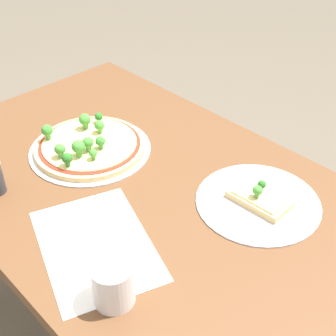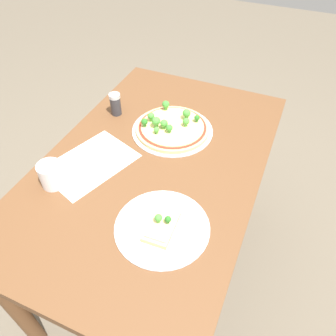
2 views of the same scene
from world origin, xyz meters
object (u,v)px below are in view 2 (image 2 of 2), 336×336
(dining_table, at_px, (154,180))
(pizza_tray_whole, at_px, (172,127))
(pizza_tray_slice, at_px, (162,226))
(condiment_shaker, at_px, (115,104))
(drinking_cup, at_px, (51,175))

(dining_table, xyz_separation_m, pizza_tray_whole, (0.19, 0.01, 0.12))
(pizza_tray_slice, bearing_deg, condiment_shaker, 42.22)
(dining_table, height_order, condiment_shaker, condiment_shaker)
(pizza_tray_whole, height_order, pizza_tray_slice, pizza_tray_whole)
(dining_table, bearing_deg, condiment_shaker, 52.63)
(pizza_tray_whole, bearing_deg, drinking_cup, 149.11)
(pizza_tray_whole, distance_m, drinking_cup, 0.49)
(dining_table, distance_m, drinking_cup, 0.38)
(dining_table, relative_size, drinking_cup, 13.69)
(pizza_tray_whole, bearing_deg, condiment_shaker, 87.16)
(pizza_tray_whole, xyz_separation_m, pizza_tray_slice, (-0.44, -0.15, -0.01))
(dining_table, height_order, pizza_tray_whole, pizza_tray_whole)
(pizza_tray_slice, xyz_separation_m, condiment_shaker, (0.45, 0.41, 0.04))
(dining_table, bearing_deg, drinking_cup, 131.59)
(pizza_tray_whole, bearing_deg, dining_table, -177.62)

